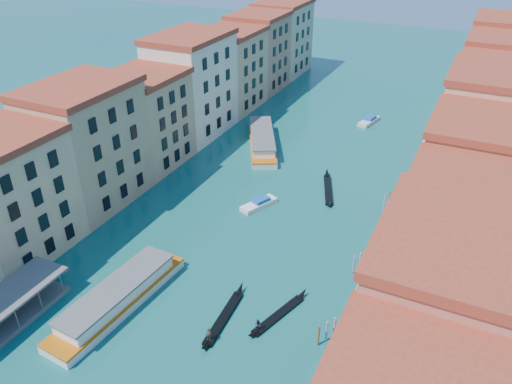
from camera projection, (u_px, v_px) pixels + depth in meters
left_bank_palazzos at (176, 98)px, 99.19m from camera, size 12.80×128.40×21.00m
right_bank_palazzos at (475, 149)px, 78.58m from camera, size 12.80×128.40×21.00m
quay at (414, 189)px, 86.22m from camera, size 4.00×140.00×1.00m
restaurant_awnings at (347, 350)px, 52.17m from camera, size 3.20×44.55×3.12m
vaporetto_stop at (4, 316)px, 58.59m from camera, size 5.40×16.40×3.65m
mooring_poles_right at (334, 316)px, 58.69m from camera, size 1.44×54.24×3.20m
vaporetto_near at (118, 297)px, 61.48m from camera, size 6.24×20.81×3.05m
vaporetto_far at (262, 140)px, 101.83m from camera, size 14.05×20.82×3.13m
gondola_fore at (223, 317)px, 59.84m from camera, size 1.78×12.27×2.44m
gondola_right at (277, 315)px, 60.10m from camera, size 4.21×10.90×2.23m
gondola_far at (328, 188)px, 86.75m from camera, size 5.51×12.52×1.85m
motorboat_mid at (259, 203)px, 82.15m from camera, size 4.52×6.83×1.36m
motorboat_far at (369, 120)px, 113.14m from camera, size 3.67×7.38×1.46m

